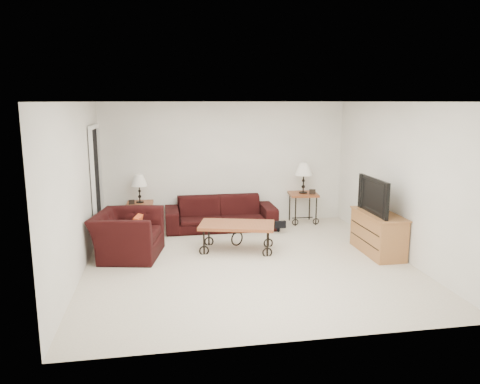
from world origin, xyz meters
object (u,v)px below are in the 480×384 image
(side_table_right, at_px, (303,208))
(television, at_px, (379,196))
(sofa, at_px, (221,213))
(tv_stand, at_px, (378,233))
(armchair, at_px, (128,235))
(lamp_left, at_px, (139,189))
(backpack, at_px, (279,221))
(side_table_left, at_px, (141,216))
(coffee_table, at_px, (237,237))
(lamp_right, at_px, (303,178))

(side_table_right, bearing_deg, television, -73.65)
(sofa, xyz_separation_m, tv_stand, (2.40, -1.94, 0.03))
(side_table_right, xyz_separation_m, television, (0.62, -2.12, 0.67))
(armchair, bearing_deg, lamp_left, 6.49)
(tv_stand, bearing_deg, armchair, 172.58)
(side_table_right, relative_size, tv_stand, 0.55)
(side_table_right, bearing_deg, sofa, -174.14)
(side_table_right, bearing_deg, lamp_left, 180.00)
(side_table_right, xyz_separation_m, backpack, (-0.67, -0.60, -0.10))
(sofa, height_order, television, television)
(side_table_left, relative_size, television, 0.54)
(side_table_right, height_order, tv_stand, tv_stand)
(armchair, distance_m, backpack, 2.97)
(lamp_left, distance_m, armchair, 1.66)
(sofa, distance_m, side_table_right, 1.76)
(coffee_table, relative_size, tv_stand, 1.09)
(coffee_table, bearing_deg, backpack, 45.05)
(sofa, xyz_separation_m, side_table_left, (-1.57, 0.18, -0.04))
(tv_stand, bearing_deg, lamp_left, 151.87)
(side_table_left, distance_m, television, 4.54)
(armchair, bearing_deg, side_table_left, 6.49)
(coffee_table, relative_size, armchair, 1.10)
(lamp_right, xyz_separation_m, coffee_table, (-1.65, -1.58, -0.71))
(backpack, bearing_deg, armchair, -146.39)
(sofa, height_order, armchair, armchair)
(side_table_left, relative_size, lamp_left, 1.00)
(lamp_right, height_order, armchair, lamp_right)
(lamp_left, height_order, lamp_right, lamp_right)
(lamp_left, bearing_deg, television, -28.25)
(side_table_left, height_order, television, television)
(lamp_left, relative_size, tv_stand, 0.48)
(sofa, bearing_deg, lamp_left, 173.47)
(television, bearing_deg, backpack, -139.68)
(side_table_right, distance_m, television, 2.31)
(sofa, relative_size, backpack, 5.01)
(coffee_table, distance_m, tv_stand, 2.36)
(coffee_table, bearing_deg, television, -13.25)
(lamp_left, bearing_deg, lamp_right, 0.00)
(tv_stand, bearing_deg, television, 180.00)
(coffee_table, relative_size, backpack, 2.88)
(lamp_left, height_order, television, television)
(sofa, distance_m, lamp_left, 1.66)
(sofa, bearing_deg, backpack, -21.11)
(lamp_right, bearing_deg, television, -73.65)
(side_table_right, bearing_deg, tv_stand, -73.16)
(side_table_right, relative_size, television, 0.62)
(coffee_table, distance_m, armchair, 1.81)
(armchair, bearing_deg, lamp_right, -53.93)
(sofa, distance_m, tv_stand, 3.08)
(sofa, relative_size, tv_stand, 1.90)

